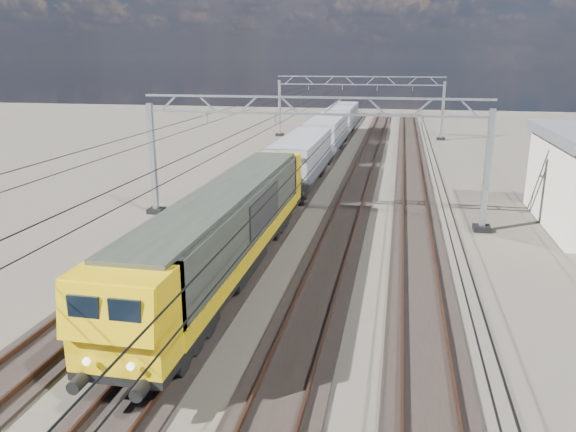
% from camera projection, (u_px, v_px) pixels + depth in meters
% --- Properties ---
extents(ground, '(160.00, 160.00, 0.00)m').
position_uv_depth(ground, '(298.00, 243.00, 28.69)').
color(ground, '#2C2821').
rests_on(ground, ground).
extents(track_outer_west, '(2.60, 140.00, 0.30)m').
position_uv_depth(track_outer_west, '(187.00, 235.00, 29.80)').
color(track_outer_west, black).
rests_on(track_outer_west, ground).
extents(track_loco, '(2.60, 140.00, 0.30)m').
position_uv_depth(track_loco, '(260.00, 239.00, 29.04)').
color(track_loco, black).
rests_on(track_loco, ground).
extents(track_inner_east, '(2.60, 140.00, 0.30)m').
position_uv_depth(track_inner_east, '(336.00, 244.00, 28.29)').
color(track_inner_east, black).
rests_on(track_inner_east, ground).
extents(track_outer_east, '(2.60, 140.00, 0.30)m').
position_uv_depth(track_outer_east, '(418.00, 249.00, 27.54)').
color(track_outer_east, black).
rests_on(track_outer_east, ground).
extents(catenary_gantry_mid, '(19.90, 0.90, 7.11)m').
position_uv_depth(catenary_gantry_mid, '(311.00, 154.00, 31.40)').
color(catenary_gantry_mid, '#9AA1A8').
rests_on(catenary_gantry_mid, ground).
extents(catenary_gantry_far, '(19.90, 0.90, 7.11)m').
position_uv_depth(catenary_gantry_far, '(359.00, 104.00, 65.38)').
color(catenary_gantry_far, '#9AA1A8').
rests_on(catenary_gantry_far, ground).
extents(overhead_wires, '(12.03, 140.00, 0.53)m').
position_uv_depth(overhead_wires, '(321.00, 114.00, 34.68)').
color(overhead_wires, black).
rests_on(overhead_wires, ground).
extents(locomotive, '(2.76, 21.10, 3.62)m').
position_uv_depth(locomotive, '(228.00, 226.00, 23.47)').
color(locomotive, black).
rests_on(locomotive, ground).
extents(hopper_wagon_lead, '(3.38, 13.00, 3.25)m').
position_uv_depth(hopper_wagon_lead, '(301.00, 158.00, 40.20)').
color(hopper_wagon_lead, black).
rests_on(hopper_wagon_lead, ground).
extents(hopper_wagon_mid, '(3.38, 13.00, 3.25)m').
position_uv_depth(hopper_wagon_mid, '(327.00, 133.00, 53.61)').
color(hopper_wagon_mid, black).
rests_on(hopper_wagon_mid, ground).
extents(hopper_wagon_third, '(3.38, 13.00, 3.25)m').
position_uv_depth(hopper_wagon_third, '(342.00, 118.00, 67.01)').
color(hopper_wagon_third, black).
rests_on(hopper_wagon_third, ground).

